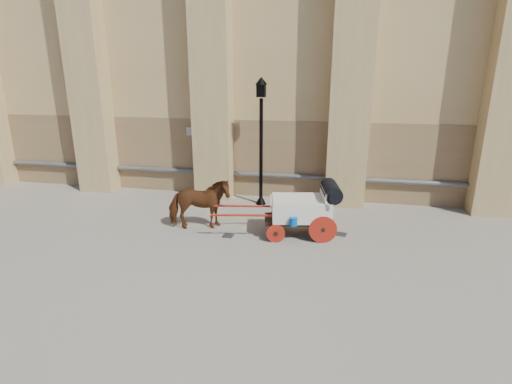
# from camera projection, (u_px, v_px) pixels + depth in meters

# --- Properties ---
(ground) EXTENTS (90.00, 90.00, 0.00)m
(ground) POSITION_uv_depth(u_px,v_px,m) (213.00, 233.00, 12.33)
(ground) COLOR #6D685C
(ground) RESTS_ON ground
(horse) EXTENTS (2.10, 1.38, 1.63)m
(horse) POSITION_uv_depth(u_px,v_px,m) (199.00, 204.00, 12.43)
(horse) COLOR brown
(horse) RESTS_ON ground
(carriage) EXTENTS (3.92, 1.65, 1.66)m
(carriage) POSITION_uv_depth(u_px,v_px,m) (306.00, 207.00, 11.92)
(carriage) COLOR black
(carriage) RESTS_ON ground
(street_lamp) EXTENTS (0.43, 0.43, 4.60)m
(street_lamp) POSITION_uv_depth(u_px,v_px,m) (261.00, 139.00, 14.27)
(street_lamp) COLOR black
(street_lamp) RESTS_ON ground
(drain_grate_near) EXTENTS (0.34, 0.34, 0.01)m
(drain_grate_near) POSITION_uv_depth(u_px,v_px,m) (228.00, 236.00, 12.11)
(drain_grate_near) COLOR black
(drain_grate_near) RESTS_ON ground
(drain_grate_far) EXTENTS (0.39, 0.39, 0.01)m
(drain_grate_far) POSITION_uv_depth(u_px,v_px,m) (341.00, 234.00, 12.22)
(drain_grate_far) COLOR black
(drain_grate_far) RESTS_ON ground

